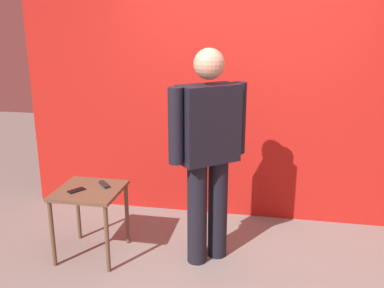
{
  "coord_description": "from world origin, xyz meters",
  "views": [
    {
      "loc": [
        0.29,
        -2.77,
        2.0
      ],
      "look_at": [
        -0.35,
        0.55,
        1.03
      ],
      "focal_mm": 39.34,
      "sensor_mm": 36.0,
      "label": 1
    }
  ],
  "objects_px": {
    "standing_person": "(208,147)",
    "cell_phone": "(77,190)",
    "side_table": "(90,199)",
    "tv_remote": "(104,184)"
  },
  "relations": [
    {
      "from": "cell_phone",
      "to": "standing_person",
      "type": "bearing_deg",
      "value": 42.7
    },
    {
      "from": "standing_person",
      "to": "cell_phone",
      "type": "distance_m",
      "value": 1.19
    },
    {
      "from": "side_table",
      "to": "tv_remote",
      "type": "xyz_separation_m",
      "value": [
        0.1,
        0.1,
        0.1
      ]
    },
    {
      "from": "standing_person",
      "to": "tv_remote",
      "type": "relative_size",
      "value": 10.72
    },
    {
      "from": "standing_person",
      "to": "tv_remote",
      "type": "height_order",
      "value": "standing_person"
    },
    {
      "from": "side_table",
      "to": "tv_remote",
      "type": "distance_m",
      "value": 0.18
    },
    {
      "from": "standing_person",
      "to": "cell_phone",
      "type": "height_order",
      "value": "standing_person"
    },
    {
      "from": "standing_person",
      "to": "cell_phone",
      "type": "xyz_separation_m",
      "value": [
        -1.11,
        -0.18,
        -0.39
      ]
    },
    {
      "from": "standing_person",
      "to": "side_table",
      "type": "relative_size",
      "value": 2.92
    },
    {
      "from": "side_table",
      "to": "cell_phone",
      "type": "xyz_separation_m",
      "value": [
        -0.09,
        -0.06,
        0.1
      ]
    }
  ]
}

